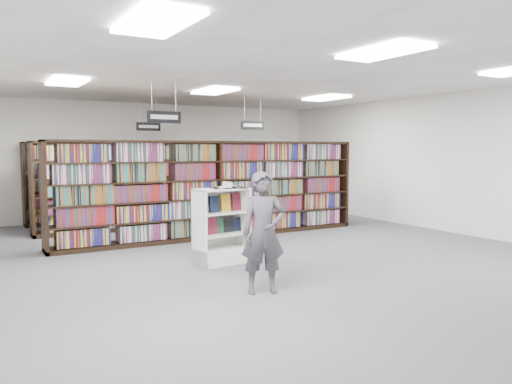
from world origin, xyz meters
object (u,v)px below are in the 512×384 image
bookshelf_row_near (215,189)px  open_book (228,186)px  endcap_display (221,237)px  shopper (263,233)px

bookshelf_row_near → open_book: 2.53m
bookshelf_row_near → endcap_display: size_ratio=5.49×
bookshelf_row_near → endcap_display: (-1.00, -2.31, -0.61)m
endcap_display → open_book: 0.87m
open_book → shopper: (-0.38, -1.79, -0.49)m
bookshelf_row_near → endcap_display: 2.59m
endcap_display → shopper: 1.89m
endcap_display → open_book: bearing=-28.2°
endcap_display → bookshelf_row_near: bearing=59.7°
bookshelf_row_near → endcap_display: bookshelf_row_near is taller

